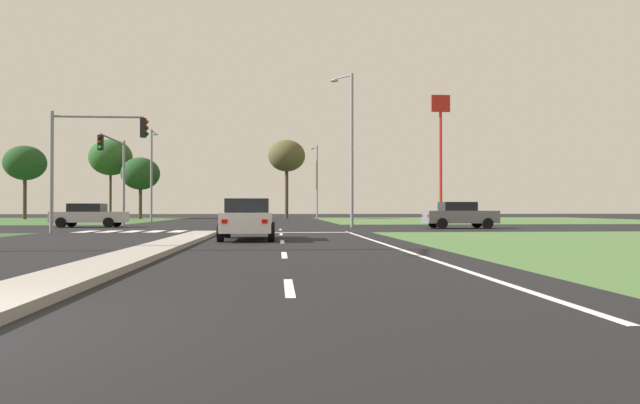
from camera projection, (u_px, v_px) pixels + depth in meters
ground_plane at (222, 228)px, 35.11m from camera, size 200.00×200.00×0.00m
grass_verge_far_right at (486, 220)px, 61.42m from camera, size 35.00×35.00×0.01m
median_island_near at (158, 248)px, 16.16m from camera, size 1.20×22.00×0.14m
median_island_far at (245, 219)px, 60.04m from camera, size 1.20×36.00×0.14m
lane_dash_near at (289, 288)px, 8.48m from camera, size 0.14×2.00×0.01m
lane_dash_second at (284, 255)px, 14.46m from camera, size 0.14×2.00×0.01m
lane_dash_third at (282, 242)px, 20.44m from camera, size 0.14×2.00×0.01m
lane_dash_fourth at (281, 234)px, 26.43m from camera, size 0.14×2.00×0.01m
lane_dash_fifth at (280, 230)px, 32.41m from camera, size 0.14×2.00×0.01m
edge_line_right at (393, 247)px, 17.66m from camera, size 0.14×24.00×0.01m
stop_bar_near at (287, 232)px, 28.41m from camera, size 6.40×0.50×0.01m
crosswalk_bar_near at (86, 232)px, 29.45m from camera, size 0.70×2.80×0.01m
crosswalk_bar_second at (109, 232)px, 29.53m from camera, size 0.70×2.80×0.01m
crosswalk_bar_third at (132, 232)px, 29.62m from camera, size 0.70×2.80×0.01m
crosswalk_bar_fourth at (155, 231)px, 29.70m from camera, size 0.70×2.80×0.01m
crosswalk_bar_fifth at (178, 231)px, 29.79m from camera, size 0.70×2.80×0.01m
car_silver_near at (89, 215)px, 36.68m from camera, size 4.51×2.05×1.51m
car_grey_second at (459, 215)px, 34.49m from camera, size 4.28×2.05×1.58m
car_white_third at (248, 219)px, 21.86m from camera, size 2.01×4.60×1.54m
traffic_signal_far_left at (116, 164)px, 39.12m from camera, size 0.32×5.79×6.05m
traffic_signal_near_left at (87, 149)px, 28.13m from camera, size 4.71×0.32×5.93m
street_lamp_second at (350, 142)px, 36.48m from camera, size 1.39×1.50×9.73m
street_lamp_third at (152, 170)px, 52.31m from camera, size 0.56×2.15×8.35m
street_lamp_fourth at (316, 178)px, 68.47m from camera, size 0.86×1.88×8.68m
pedestrian_at_median at (239, 207)px, 48.25m from camera, size 0.34×0.34×1.90m
fastfood_pole_sign at (441, 130)px, 55.38m from camera, size 1.80×0.40×12.09m
treeline_near at (25, 163)px, 65.48m from camera, size 4.62×4.62×8.36m
treeline_second at (111, 157)px, 70.98m from camera, size 5.20×5.20×9.73m
treeline_third at (140, 174)px, 68.43m from camera, size 4.51×4.51×7.28m
treeline_fourth at (287, 156)px, 69.60m from camera, size 4.46×4.46×9.48m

